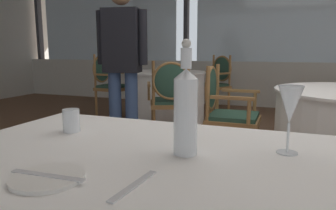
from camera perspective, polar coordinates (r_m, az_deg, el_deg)
The scene contains 14 objects.
ground_plane at distance 2.50m, azimuth 17.39°, elevation -15.77°, with size 15.21×15.21×0.00m, color brown.
window_wall_far at distance 6.20m, azimuth 20.12°, elevation 9.91°, with size 11.70×0.14×2.84m.
side_plate at distance 0.85m, azimuth -20.94°, elevation -12.15°, with size 0.18×0.18×0.01m, color white.
butter_knife at distance 0.85m, azimuth -20.97°, elevation -11.83°, with size 0.21×0.02×0.00m, color silver.
dinner_fork at distance 0.77m, azimuth -6.17°, elevation -14.25°, with size 0.19×0.02×0.00m, color silver.
water_bottle at distance 0.95m, azimuth 3.22°, elevation -0.71°, with size 0.07×0.07×0.35m.
wine_glass at distance 1.02m, azimuth 21.20°, elevation -0.16°, with size 0.08×0.08×0.21m.
water_tumbler at distance 1.29m, azimuth -17.08°, elevation -2.69°, with size 0.06×0.06×0.09m, color white.
background_table_0 at distance 4.79m, azimuth -0.57°, elevation 1.61°, with size 1.23×1.23×0.75m.
dining_chair_0_0 at distance 3.74m, azimuth 0.39°, elevation 1.89°, with size 0.64×0.61×0.95m.
dining_chair_0_1 at distance 5.41m, azimuth 8.72°, elevation 4.60°, with size 0.66×0.64×0.98m.
dining_chair_0_2 at distance 5.32m, azimuth -10.75°, elevation 4.49°, with size 0.51×0.57×1.00m.
dining_chair_1_1 at distance 2.97m, azimuth 10.19°, elevation -0.41°, with size 0.47×0.54×0.93m.
diner_person_0 at distance 3.26m, azimuth -8.27°, elevation 8.38°, with size 0.53×0.25×1.72m.
Camera 1 is at (0.08, -2.26, 1.06)m, focal length 33.72 mm.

